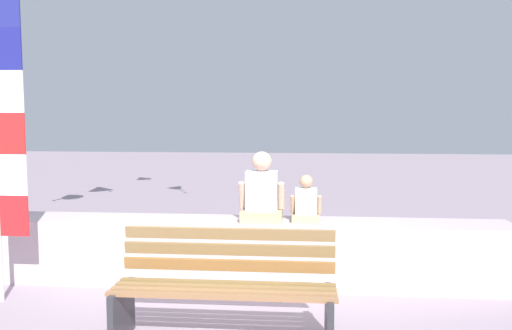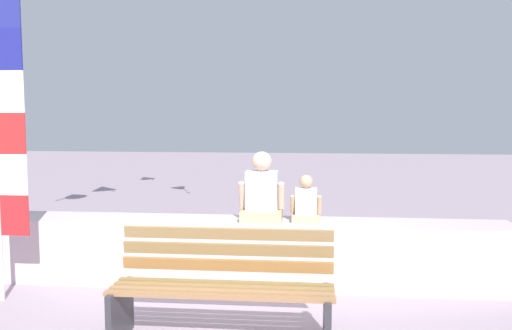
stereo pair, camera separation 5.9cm
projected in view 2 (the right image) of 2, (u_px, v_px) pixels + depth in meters
name	position (u px, v px, depth m)	size (l,w,h in m)	color
ground_plane	(211.00, 320.00, 4.85)	(40.00, 40.00, 0.00)	gray
seawall_ledge	(229.00, 251.00, 5.90)	(6.00, 0.60, 0.69)	#C5AFB7
park_bench	(223.00, 289.00, 4.39)	(1.79, 0.61, 0.88)	#8F6441
person_adult	(262.00, 194.00, 5.78)	(0.49, 0.36, 0.75)	tan
person_child	(306.00, 204.00, 5.74)	(0.33, 0.24, 0.50)	tan
flag_banner	(4.00, 127.00, 5.19)	(0.33, 0.05, 3.04)	#B7B7BC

